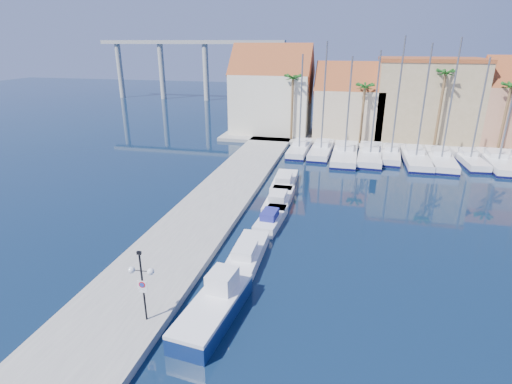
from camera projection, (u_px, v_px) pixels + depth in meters
ground at (280, 338)px, 20.38m from camera, size 260.00×260.00×0.00m
quay_west at (206, 213)px, 34.54m from camera, size 6.00×77.00×0.50m
shore_north at (399, 137)px, 61.74m from camera, size 54.00×16.00×0.50m
lamp_post at (142, 276)px, 20.05m from camera, size 1.38×0.44×4.07m
fishing_boat at (214, 306)px, 21.64m from camera, size 2.83×6.65×2.26m
motorboat_west_0 at (247, 254)px, 27.42m from camera, size 2.06×6.17×1.40m
motorboat_west_1 at (271, 219)px, 32.84m from camera, size 2.02×5.34×1.40m
motorboat_west_2 at (279, 200)px, 36.78m from camera, size 2.13×6.44×1.40m
motorboat_west_3 at (284, 182)px, 41.54m from camera, size 2.42×6.80×1.40m
sailboat_0 at (300, 148)px, 54.04m from camera, size 2.58×9.04×12.73m
sailboat_1 at (321, 149)px, 53.53m from camera, size 2.95×9.85×14.24m
sailboat_2 at (345, 153)px, 51.75m from camera, size 3.21×11.60×12.57m
sailboat_3 at (370, 154)px, 51.49m from camera, size 3.51×11.28×13.25m
sailboat_4 at (391, 154)px, 51.27m from camera, size 2.93×8.76×14.83m
sailboat_5 at (415, 157)px, 50.05m from camera, size 3.02×10.92×14.06m
sailboat_6 at (440, 158)px, 49.43m from camera, size 3.37×10.92×14.67m
sailboat_7 at (469, 159)px, 49.15m from camera, size 2.99×8.92×12.59m
sailboat_8 at (497, 161)px, 48.44m from camera, size 3.00×10.80×13.06m
building_0 at (272, 93)px, 62.99m from camera, size 12.30×9.00×13.50m
building_1 at (349, 104)px, 60.80m from camera, size 10.30×8.00×11.00m
building_2 at (426, 99)px, 58.95m from camera, size 14.20×10.20×11.50m
palm_0 at (293, 80)px, 56.66m from camera, size 2.60×2.60×10.15m
palm_1 at (365, 88)px, 54.81m from camera, size 2.60×2.60×9.15m
palm_2 at (445, 76)px, 51.95m from camera, size 2.60×2.60×11.15m
palm_3 at (511, 88)px, 50.69m from camera, size 2.60×2.60×9.65m
viaduct at (186, 58)px, 99.86m from camera, size 48.00×2.20×14.45m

